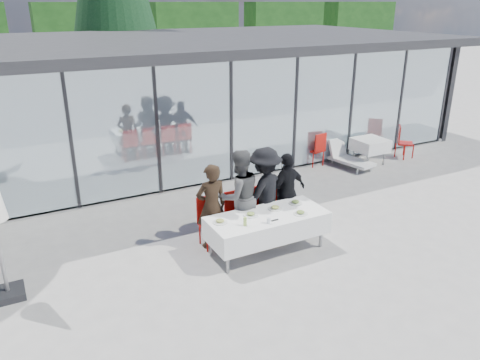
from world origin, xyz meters
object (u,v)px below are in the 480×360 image
plate_c (275,208)px  spare_table_right (370,145)px  diner_chair_d (284,202)px  plate_a (220,221)px  diner_chair_a (210,219)px  lounger (347,157)px  diner_a (212,206)px  folded_eyeglasses (275,220)px  diner_c (264,192)px  diner_chair_c (262,207)px  juice_bottle (245,222)px  plate_b (251,214)px  plate_extra (301,213)px  diner_chair_b (237,213)px  diner_b (239,196)px  diner_d (287,192)px  dining_table (267,225)px  spare_chair_a (402,140)px  spare_chair_b (317,148)px  plate_d (295,202)px

plate_c → spare_table_right: 5.78m
diner_chair_d → plate_a: diner_chair_d is taller
diner_chair_a → lounger: diner_chair_a is taller
diner_a → folded_eyeglasses: (0.84, -0.92, -0.08)m
folded_eyeglasses → diner_c: bearing=70.8°
lounger → diner_chair_c: bearing=-150.5°
diner_chair_a → juice_bottle: bearing=-74.4°
diner_chair_d → lounger: size_ratio=0.68×
plate_b → diner_chair_c: bearing=46.2°
diner_chair_a → diner_chair_c: 1.16m
diner_chair_c → plate_extra: 1.06m
diner_chair_b → plate_b: size_ratio=3.61×
diner_b → juice_bottle: 0.91m
plate_a → plate_c: size_ratio=1.00×
diner_d → plate_extra: diner_d is taller
dining_table → lounger: dining_table is taller
dining_table → diner_d: size_ratio=1.38×
spare_table_right → diner_d: bearing=-151.7°
plate_b → dining_table: bearing=-22.3°
diner_chair_b → plate_c: size_ratio=3.61×
spare_chair_a → spare_chair_b: (-2.74, 0.56, 0.00)m
juice_bottle → spare_chair_b: (4.37, 3.76, -0.29)m
juice_bottle → spare_table_right: bearing=28.9°
diner_b → diner_chair_c: diner_b is taller
diner_chair_b → spare_table_right: bearing=22.5°
diner_d → plate_d: 0.46m
diner_d → spare_table_right: 5.03m
diner_chair_a → diner_a: bearing=-90.0°
diner_b → plate_d: 1.12m
diner_chair_b → spare_table_right: size_ratio=1.13×
diner_c → spare_table_right: (4.96, 2.38, -0.36)m
diner_chair_b → plate_a: size_ratio=3.61×
diner_chair_a → spare_chair_a: (7.37, 2.26, 0.00)m
plate_a → lounger: 6.31m
diner_chair_a → diner_b: size_ratio=0.52×
spare_chair_a → juice_bottle: bearing=-155.7°
diner_chair_c → lounger: 4.90m
diner_d → diner_c: bearing=-11.1°
folded_eyeglasses → diner_d: bearing=47.1°
diner_chair_a → lounger: size_ratio=0.68×
juice_bottle → diner_b: bearing=69.0°
plate_c → spare_table_right: size_ratio=0.31×
diner_c → juice_bottle: diner_c is taller
plate_b → spare_chair_a: size_ratio=0.28×
plate_b → lounger: plate_b is taller
diner_a → plate_a: diner_a is taller
plate_d → plate_c: bearing=-175.0°
diner_chair_d → plate_b: 1.32m
diner_a → folded_eyeglasses: 1.24m
diner_d → spare_chair_b: (2.95, 2.92, -0.28)m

